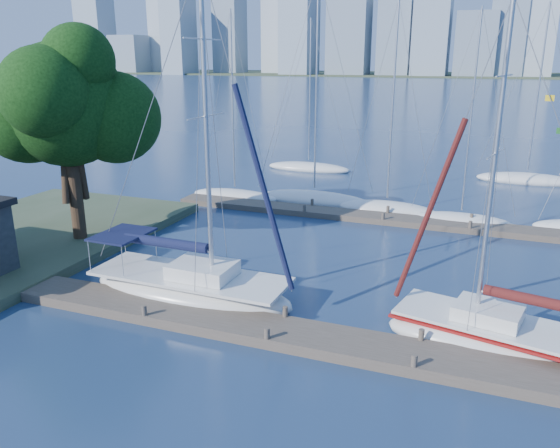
% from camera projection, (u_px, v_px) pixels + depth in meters
% --- Properties ---
extents(ground, '(700.00, 700.00, 0.00)m').
position_uv_depth(ground, '(277.00, 337.00, 19.81)').
color(ground, '#162A48').
rests_on(ground, ground).
extents(near_dock, '(26.00, 2.00, 0.40)m').
position_uv_depth(near_dock, '(277.00, 332.00, 19.75)').
color(near_dock, '#494135').
rests_on(near_dock, ground).
extents(far_dock, '(30.00, 1.80, 0.36)m').
position_uv_depth(far_dock, '(402.00, 220.00, 33.37)').
color(far_dock, '#494135').
rests_on(far_dock, ground).
extents(far_shore, '(800.00, 100.00, 1.50)m').
position_uv_depth(far_shore, '(483.00, 76.00, 305.69)').
color(far_shore, '#38472D').
rests_on(far_shore, ground).
extents(tree, '(8.52, 7.77, 11.31)m').
position_uv_depth(tree, '(66.00, 102.00, 27.05)').
color(tree, '#302215').
rests_on(tree, ground).
extents(sailboat_navy, '(9.13, 3.12, 13.62)m').
position_uv_depth(sailboat_navy, '(190.00, 276.00, 22.70)').
color(sailboat_navy, silver).
rests_on(sailboat_navy, ground).
extents(sailboat_maroon, '(8.22, 4.18, 12.07)m').
position_uv_depth(sailboat_maroon, '(503.00, 322.00, 18.83)').
color(sailboat_maroon, silver).
rests_on(sailboat_maroon, ground).
extents(bg_boat_0, '(6.85, 4.11, 13.07)m').
position_uv_depth(bg_boat_0, '(235.00, 195.00, 39.18)').
color(bg_boat_0, silver).
rests_on(bg_boat_0, ground).
extents(bg_boat_1, '(8.26, 3.70, 15.17)m').
position_uv_depth(bg_boat_1, '(314.00, 199.00, 38.01)').
color(bg_boat_1, silver).
rests_on(bg_boat_1, ground).
extents(bg_boat_2, '(6.80, 4.69, 13.38)m').
position_uv_depth(bg_boat_2, '(387.00, 209.00, 35.59)').
color(bg_boat_2, silver).
rests_on(bg_boat_2, ground).
extents(bg_boat_3, '(6.09, 2.15, 12.72)m').
position_uv_depth(bg_boat_3, '(461.00, 220.00, 33.28)').
color(bg_boat_3, silver).
rests_on(bg_boat_3, ground).
extents(bg_boat_6, '(7.85, 3.12, 13.22)m').
position_uv_depth(bg_boat_6, '(309.00, 167.00, 49.05)').
color(bg_boat_6, silver).
rests_on(bg_boat_6, ground).
extents(bg_boat_7, '(7.93, 3.20, 14.10)m').
position_uv_depth(bg_boat_7, '(526.00, 179.00, 44.17)').
color(bg_boat_7, silver).
rests_on(bg_boat_7, ground).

